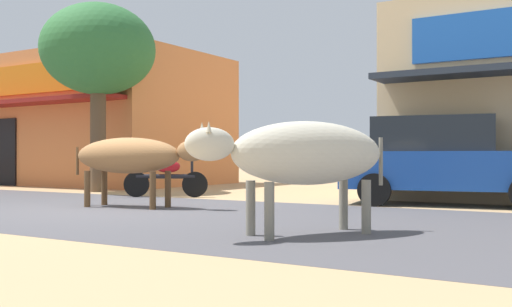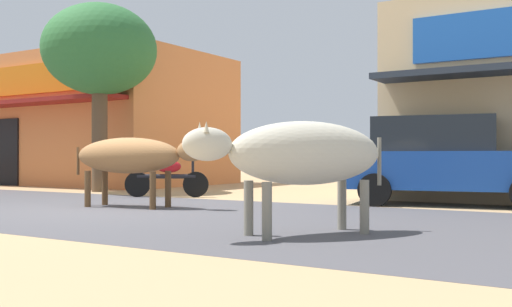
% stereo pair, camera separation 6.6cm
% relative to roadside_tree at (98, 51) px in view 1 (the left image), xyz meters
% --- Properties ---
extents(ground, '(80.00, 80.00, 0.00)m').
position_rel_roadside_tree_xyz_m(ground, '(4.01, -3.64, -3.62)').
color(ground, tan).
extents(asphalt_road, '(72.00, 5.82, 0.00)m').
position_rel_roadside_tree_xyz_m(asphalt_road, '(4.01, -3.64, -3.62)').
color(asphalt_road, '#4E4C50').
rests_on(asphalt_road, ground).
extents(storefront_left_cafe, '(8.51, 6.15, 4.18)m').
position_rel_roadside_tree_xyz_m(storefront_left_cafe, '(-3.93, 3.50, -1.53)').
color(storefront_left_cafe, '#D77D45').
rests_on(storefront_left_cafe, ground).
extents(roadside_tree, '(2.93, 2.93, 4.84)m').
position_rel_roadside_tree_xyz_m(roadside_tree, '(0.00, 0.00, 0.00)').
color(roadside_tree, brown).
rests_on(roadside_tree, ground).
extents(parked_hatchback_car, '(4.13, 2.35, 1.64)m').
position_rel_roadside_tree_xyz_m(parked_hatchback_car, '(8.67, 0.41, -2.78)').
color(parked_hatchback_car, '#19449E').
rests_on(parked_hatchback_car, ground).
extents(parked_motorcycle, '(1.71, 0.94, 1.03)m').
position_rel_roadside_tree_xyz_m(parked_motorcycle, '(2.85, -0.68, -3.16)').
color(parked_motorcycle, black).
rests_on(parked_motorcycle, ground).
extents(cow_near_brown, '(2.69, 1.03, 1.24)m').
position_rel_roadside_tree_xyz_m(cow_near_brown, '(4.02, -3.07, -2.72)').
color(cow_near_brown, '#98683D').
rests_on(cow_near_brown, ground).
extents(cow_far_dark, '(1.74, 2.35, 1.31)m').
position_rel_roadside_tree_xyz_m(cow_far_dark, '(8.34, -4.82, -2.70)').
color(cow_far_dark, beige).
rests_on(cow_far_dark, ground).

